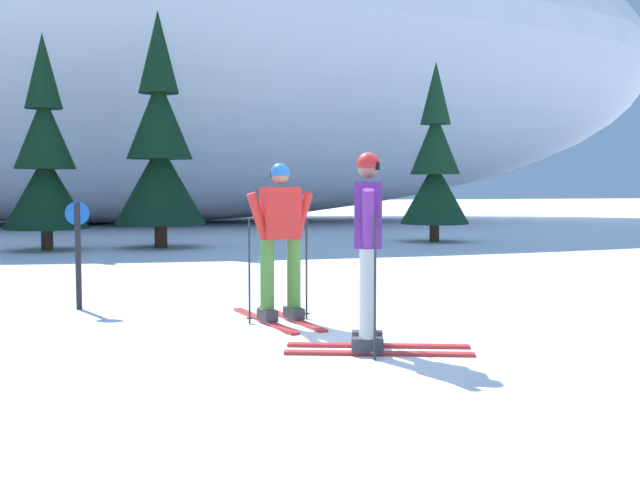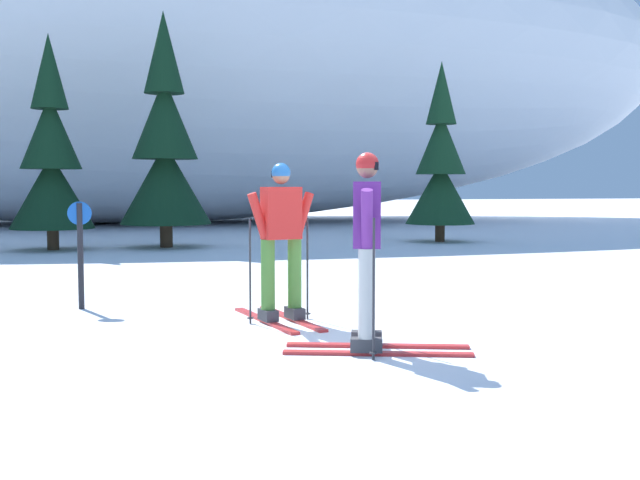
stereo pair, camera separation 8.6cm
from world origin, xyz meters
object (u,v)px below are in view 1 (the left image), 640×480
Objects in this scene: pine_tree_center_right at (160,149)px; pine_tree_far_right at (435,167)px; skier_purple_jacket at (369,248)px; pine_tree_center_left at (45,160)px; skier_red_jacket at (280,240)px; trail_marker_post at (78,248)px.

pine_tree_center_right is 1.19× the size of pine_tree_far_right.
pine_tree_center_left is (-4.07, 11.73, 1.08)m from skier_purple_jacket.
pine_tree_center_left reaches higher than skier_red_jacket.
pine_tree_far_right is at bearing 60.97° from skier_red_jacket.
pine_tree_center_left reaches higher than skier_purple_jacket.
skier_purple_jacket is 13.38m from pine_tree_far_right.
skier_red_jacket is 2.60m from trail_marker_post.
skier_red_jacket reaches higher than trail_marker_post.
trail_marker_post is at bearing 132.27° from skier_purple_jacket.
pine_tree_center_right is (-1.04, 10.30, 1.40)m from skier_red_jacket.
pine_tree_center_right is at bearing -177.54° from pine_tree_far_right.
pine_tree_center_left reaches higher than trail_marker_post.
trail_marker_post is at bearing -81.23° from pine_tree_center_left.
pine_tree_center_left is at bearing 109.35° from skier_red_jacket.
skier_purple_jacket is 4.05m from trail_marker_post.
pine_tree_center_right is at bearing 82.55° from trail_marker_post.
skier_red_jacket is 0.36× the size of pine_tree_center_left.
pine_tree_center_left is at bearing -175.57° from pine_tree_center_right.
skier_purple_jacket reaches higher than trail_marker_post.
skier_purple_jacket is at bearing -47.73° from trail_marker_post.
skier_red_jacket is at bearing -119.03° from pine_tree_far_right.
pine_tree_center_right reaches higher than skier_red_jacket.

